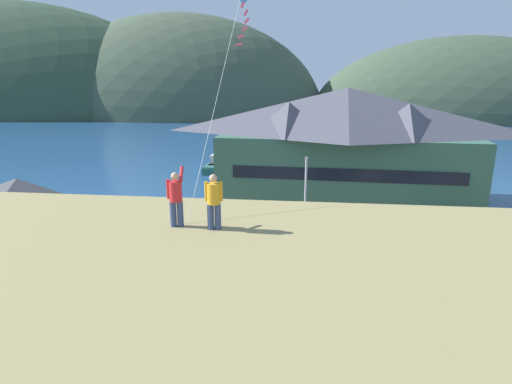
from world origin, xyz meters
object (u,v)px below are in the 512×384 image
parked_car_front_row_silver (439,253)px  parked_car_mid_row_far (322,297)px  moored_boat_outer_mooring (272,167)px  parked_car_back_row_left (332,245)px  parked_car_mid_row_near (168,241)px  storage_shed_near_lot (23,220)px  harbor_lodge (345,142)px  flying_kite (241,0)px  moored_boat_wharfside (223,163)px  parked_car_front_row_end (506,298)px  wharf_dock (248,168)px  moored_boat_inner_slip (220,164)px  parked_car_mid_row_center (119,273)px  person_kite_flyer (176,197)px  parked_car_front_row_red (229,283)px  person_companion (214,200)px  parking_light_pole (305,192)px

parked_car_front_row_silver → parked_car_mid_row_far: size_ratio=0.99×
moored_boat_outer_mooring → parked_car_front_row_silver: 29.99m
parked_car_back_row_left → parked_car_mid_row_near: same height
storage_shed_near_lot → parked_car_mid_row_near: (8.86, 2.01, -1.87)m
harbor_lodge → flying_kite: 24.66m
moored_boat_wharfside → parked_car_front_row_end: 40.79m
wharf_dock → parked_car_front_row_end: 37.68m
wharf_dock → moored_boat_inner_slip: moored_boat_inner_slip is taller
wharf_dock → parked_car_mid_row_far: (8.38, -34.31, 0.71)m
parked_car_mid_row_center → moored_boat_wharfside: bearing=91.1°
flying_kite → person_kite_flyer: bearing=-99.1°
wharf_dock → moored_boat_outer_mooring: (3.30, -0.59, 0.37)m
wharf_dock → parked_car_front_row_end: size_ratio=3.23×
parked_car_front_row_red → person_companion: (1.14, -8.28, 7.03)m
moored_boat_inner_slip → parked_car_front_row_silver: 34.39m
moored_boat_wharfside → parked_car_back_row_left: 31.51m
wharf_dock → moored_boat_inner_slip: size_ratio=1.61×
harbor_lodge → parked_car_mid_row_near: 20.39m
harbor_lodge → flying_kite: flying_kite is taller
moored_boat_wharfside → person_companion: (8.18, -43.12, 7.38)m
wharf_dock → parked_car_front_row_red: bearing=-84.1°
harbor_lodge → parked_car_mid_row_near: size_ratio=6.04×
harbor_lodge → person_kite_flyer: harbor_lodge is taller
parked_car_front_row_end → person_kite_flyer: 17.74m
moored_boat_wharfside → parked_car_front_row_end: (21.09, -34.91, 0.34)m
parked_car_front_row_silver → parked_car_mid_row_far: same height
parked_car_front_row_red → moored_boat_outer_mooring: bearing=90.3°
parked_car_mid_row_near → parking_light_pole: (9.16, 4.34, 2.58)m
harbor_lodge → parked_car_mid_row_center: bearing=-124.9°
parked_car_front_row_silver → parked_car_front_row_red: same height
parked_car_front_row_red → parked_car_mid_row_far: (4.91, -1.03, 0.00)m
parked_car_mid_row_near → person_companion: bearing=-65.4°
harbor_lodge → moored_boat_inner_slip: bearing=138.5°
storage_shed_near_lot → parked_car_mid_row_far: bearing=-13.3°
parked_car_front_row_end → parking_light_pole: parking_light_pole is taller
parked_car_back_row_left → person_companion: person_companion is taller
moored_boat_wharfside → storage_shed_near_lot: bearing=-102.5°
parked_car_front_row_silver → parked_car_mid_row_far: (-7.54, -6.53, 0.00)m
parked_car_front_row_end → flying_kite: bearing=-174.3°
flying_kite → harbor_lodge: bearing=73.0°
parking_light_pole → flying_kite: flying_kite is taller
parked_car_mid_row_center → parked_car_back_row_left: bearing=24.9°
parked_car_mid_row_center → parked_car_front_row_end: bearing=-1.4°
parked_car_mid_row_center → parked_car_mid_row_near: 5.18m
parked_car_front_row_red → parked_car_mid_row_center: (-6.37, 0.42, 0.00)m
moored_boat_wharfside → moored_boat_inner_slip: bearing=-97.0°
moored_boat_outer_mooring → moored_boat_inner_slip: size_ratio=0.72×
moored_boat_outer_mooring → parked_car_front_row_red: 32.69m
moored_boat_wharfside → parked_car_front_row_silver: (19.49, -29.35, 0.34)m
person_kite_flyer → person_companion: 1.24m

